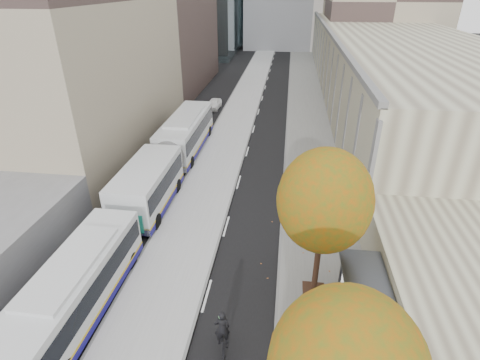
% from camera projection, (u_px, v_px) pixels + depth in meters
% --- Properties ---
extents(bus_platform, '(4.25, 150.00, 0.15)m').
position_uv_depth(bus_platform, '(231.00, 131.00, 38.87)').
color(bus_platform, '#AFAFAF').
rests_on(bus_platform, ground).
extents(sidewalk, '(4.75, 150.00, 0.08)m').
position_uv_depth(sidewalk, '(309.00, 135.00, 37.98)').
color(sidewalk, slate).
rests_on(sidewalk, ground).
extents(building_tan, '(18.00, 92.00, 8.00)m').
position_uv_depth(building_tan, '(376.00, 51.00, 60.28)').
color(building_tan, gray).
rests_on(building_tan, ground).
extents(bus_shelter, '(1.90, 4.40, 2.53)m').
position_uv_depth(bus_shelter, '(371.00, 292.00, 15.71)').
color(bus_shelter, '#383A3F').
rests_on(bus_shelter, sidewalk).
extents(tree_c, '(4.20, 4.20, 7.28)m').
position_uv_depth(tree_c, '(324.00, 201.00, 16.31)').
color(tree_c, '#312314').
rests_on(tree_c, sidewalk).
extents(bus_far, '(2.82, 18.98, 3.16)m').
position_uv_depth(bus_far, '(173.00, 151.00, 29.97)').
color(bus_far, silver).
rests_on(bus_far, ground).
extents(cyclist, '(0.87, 1.77, 2.19)m').
position_uv_depth(cyclist, '(222.00, 337.00, 15.36)').
color(cyclist, black).
rests_on(cyclist, ground).
extents(distant_car, '(1.59, 3.61, 1.21)m').
position_uv_depth(distant_car, '(214.00, 104.00, 45.63)').
color(distant_car, white).
rests_on(distant_car, ground).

